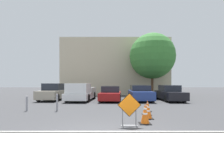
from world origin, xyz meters
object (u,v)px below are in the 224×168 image
traffic_cone_second (148,111)px  parked_car_second (110,94)px  traffic_cone_fourth (147,106)px  bollard_second (26,103)px  traffic_cone_nearest (144,114)px  bollard_nearest (56,102)px  pickup_truck (80,93)px  traffic_cone_third (146,109)px  parked_car_nearest (53,92)px  parked_car_third (139,93)px  parked_car_fourth (169,93)px  road_closed_sign (129,108)px

traffic_cone_second → parked_car_second: bearing=102.3°
traffic_cone_fourth → bollard_second: bollard_second is taller
traffic_cone_nearest → bollard_nearest: bollard_nearest is taller
pickup_truck → bollard_nearest: (-0.33, -5.81, -0.19)m
traffic_cone_nearest → bollard_second: bollard_second is taller
parked_car_second → bollard_nearest: (-3.09, -5.98, -0.09)m
bollard_nearest → pickup_truck: bearing=86.7°
traffic_cone_third → parked_car_nearest: (-7.37, 7.68, 0.43)m
parked_car_second → parked_car_third: (2.73, 0.04, 0.04)m
parked_car_nearest → parked_car_third: 8.21m
traffic_cone_second → traffic_cone_fourth: (0.37, 2.03, -0.04)m
traffic_cone_second → traffic_cone_third: (0.11, 0.96, -0.05)m
traffic_cone_second → pickup_truck: (-4.54, 8.00, 0.36)m
parked_car_third → parked_car_fourth: parked_car_fourth is taller
road_closed_sign → parked_car_second: size_ratio=0.27×
traffic_cone_third → parked_car_third: bearing=83.4°
road_closed_sign → parked_car_third: (1.96, 9.56, -0.01)m
road_closed_sign → bollard_nearest: road_closed_sign is taller
road_closed_sign → parked_car_second: (-0.78, 9.52, -0.05)m
parked_car_third → bollard_nearest: (-5.82, -6.02, -0.14)m
road_closed_sign → traffic_cone_fourth: (1.38, 3.38, -0.36)m
parked_car_nearest → pickup_truck: pickup_truck is taller
traffic_cone_nearest → pickup_truck: size_ratio=0.16×
traffic_cone_nearest → traffic_cone_third: size_ratio=1.32×
traffic_cone_fourth → pickup_truck: 7.74m
parked_car_fourth → bollard_second: parked_car_fourth is taller
pickup_truck → parked_car_third: 5.49m
traffic_cone_fourth → pickup_truck: pickup_truck is taller
traffic_cone_fourth → bollard_nearest: bearing=178.2°
traffic_cone_second → pickup_truck: 9.20m
traffic_cone_fourth → parked_car_third: bearing=84.7°
bollard_second → parked_car_third: bearing=38.4°
traffic_cone_fourth → parked_car_third: 6.22m
traffic_cone_third → bollard_nearest: 5.15m
bollard_nearest → traffic_cone_third: bearing=-13.9°
parked_car_third → bollard_nearest: 8.38m
traffic_cone_nearest → bollard_second: bearing=153.3°
traffic_cone_nearest → traffic_cone_second: 1.04m
pickup_truck → parked_car_third: bearing=-174.1°
traffic_cone_third → bollard_second: bollard_second is taller
traffic_cone_nearest → parked_car_third: parked_car_third is taller
traffic_cone_third → road_closed_sign: bearing=-115.9°
parked_car_nearest → pickup_truck: (2.71, -0.64, -0.01)m
pickup_truck → parked_car_nearest: bearing=-9.6°
pickup_truck → parked_car_fourth: pickup_truck is taller
traffic_cone_second → parked_car_second: size_ratio=0.16×
pickup_truck → parked_car_fourth: bearing=-174.6°
traffic_cone_nearest → parked_car_second: (-1.44, 9.15, 0.22)m
parked_car_third → parked_car_fourth: 2.73m
traffic_cone_nearest → pickup_truck: pickup_truck is taller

